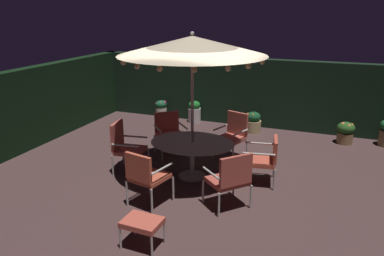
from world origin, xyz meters
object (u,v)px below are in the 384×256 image
Objects in this scene: ottoman_footrest at (142,223)px; potted_plant_front_corner at (161,109)px; patio_chair_south at (264,157)px; potted_plant_right_far at (253,122)px; patio_chair_northeast at (125,144)px; potted_plant_back_center at (345,132)px; patio_chair_north at (169,131)px; patio_chair_southeast at (231,177)px; patio_umbrella at (192,46)px; potted_plant_left_near at (194,112)px; patio_dining_table at (192,147)px; patio_chair_southwest at (233,133)px; patio_chair_east at (146,174)px.

potted_plant_front_corner is at bearing 113.28° from ottoman_footrest.
potted_plant_right_far is (-0.86, 2.97, -0.25)m from patio_chair_south.
patio_chair_northeast is 1.88× the size of potted_plant_back_center.
patio_chair_southeast is at bearing -44.25° from patio_chair_north.
patio_umbrella is 2.43m from patio_chair_south.
ottoman_footrest is (-0.84, -1.44, -0.21)m from patio_chair_southeast.
patio_chair_south reaches higher than potted_plant_left_near.
patio_umbrella reaches higher than patio_chair_north.
patio_dining_table is 1.37m from patio_chair_southeast.
potted_plant_front_corner is at bearing 138.76° from patio_chair_south.
patio_dining_table is 1.64× the size of patio_chair_southwest.
potted_plant_back_center is at bearing 66.59° from patio_chair_southeast.
patio_chair_northeast is at bearing -75.28° from potted_plant_front_corner.
patio_chair_north is 4.30m from potted_plant_back_center.
patio_chair_southwest is at bearing 73.86° from patio_chair_east.
patio_chair_east is 1.75× the size of potted_plant_front_corner.
patio_umbrella is 4.34m from potted_plant_left_near.
patio_chair_north is 0.96× the size of patio_chair_east.
potted_plant_left_near is at bearing 170.72° from potted_plant_right_far.
patio_chair_southeast is 0.99× the size of patio_chair_southwest.
ottoman_footrest is at bearing -93.21° from potted_plant_right_far.
patio_chair_northeast is at bearing -171.44° from patio_dining_table.
patio_chair_northeast is at bearing -91.11° from potted_plant_left_near.
patio_chair_north reaches higher than ottoman_footrest.
potted_plant_front_corner is at bearing -177.46° from potted_plant_left_near.
patio_chair_north is 1.70× the size of potted_plant_right_far.
potted_plant_left_near is (-2.31, 4.42, -0.25)m from patio_chair_southeast.
potted_plant_back_center is (2.32, 1.85, -0.28)m from patio_chair_southwest.
patio_chair_east is 1.08× the size of patio_chair_south.
patio_chair_southwest is at bearing 104.21° from patio_chair_southeast.
patio_chair_north reaches higher than potted_plant_right_far.
potted_plant_left_near is (-1.29, 3.50, -2.22)m from patio_umbrella.
patio_umbrella reaches higher than patio_chair_northeast.
potted_plant_right_far is at bearing 97.31° from patio_chair_southeast.
patio_chair_southeast is at bearing -41.90° from patio_dining_table.
ottoman_footrest is (0.48, -1.02, -0.22)m from patio_chair_east.
patio_chair_northeast reaches higher than potted_plant_front_corner.
patio_dining_table is 1.38m from patio_chair_northeast.
patio_chair_east reaches higher than patio_chair_north.
patio_umbrella reaches higher than patio_chair_southeast.
potted_plant_left_near is (0.07, 3.71, -0.26)m from patio_chair_northeast.
patio_dining_table is 2.38m from ottoman_footrest.
patio_chair_north is 2.84m from potted_plant_front_corner.
patio_chair_northeast is 3.90m from potted_plant_right_far.
patio_dining_table is at bearing -169.91° from patio_chair_south.
ottoman_footrest is 6.33m from potted_plant_front_corner.
patio_chair_southwest is 2.98m from potted_plant_back_center.
patio_chair_northeast is at bearing -118.46° from potted_plant_right_far.
patio_chair_northeast is at bearing -109.43° from patio_chair_north.
patio_chair_southwest is 1.60× the size of potted_plant_left_near.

